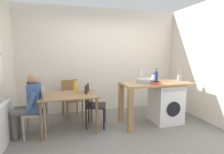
# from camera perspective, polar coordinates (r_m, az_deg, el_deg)

# --- Properties ---
(ground_plane) EXTENTS (5.46, 5.46, 0.00)m
(ground_plane) POSITION_cam_1_polar(r_m,az_deg,el_deg) (3.51, 3.26, -18.73)
(ground_plane) COLOR slate
(wall_back) EXTENTS (4.60, 0.10, 2.70)m
(wall_back) POSITION_cam_1_polar(r_m,az_deg,el_deg) (4.83, -3.33, 5.27)
(wall_back) COLOR silver
(wall_back) RESTS_ON ground_plane
(wall_counter_side) EXTENTS (0.10, 3.80, 2.70)m
(wall_counter_side) POSITION_cam_1_polar(r_m,az_deg,el_deg) (4.35, 31.39, 3.81)
(wall_counter_side) COLOR silver
(wall_counter_side) RESTS_ON ground_plane
(radiator) EXTENTS (0.10, 0.80, 0.70)m
(radiator) POSITION_cam_1_polar(r_m,az_deg,el_deg) (3.63, -31.28, -13.00)
(radiator) COLOR white
(radiator) RESTS_ON ground_plane
(dining_table) EXTENTS (1.10, 0.76, 0.74)m
(dining_table) POSITION_cam_1_polar(r_m,az_deg,el_deg) (3.71, -13.52, -6.86)
(dining_table) COLOR olive
(dining_table) RESTS_ON ground_plane
(chair_person_seat) EXTENTS (0.41, 0.41, 0.90)m
(chair_person_seat) POSITION_cam_1_polar(r_m,az_deg,el_deg) (3.67, -22.05, -9.58)
(chair_person_seat) COLOR gray
(chair_person_seat) RESTS_ON ground_plane
(chair_opposite) EXTENTS (0.50, 0.50, 0.90)m
(chair_opposite) POSITION_cam_1_polar(r_m,az_deg,el_deg) (3.85, -6.29, -8.20)
(chair_opposite) COLOR black
(chair_opposite) RESTS_ON ground_plane
(chair_spare_by_wall) EXTENTS (0.49, 0.49, 0.90)m
(chair_spare_by_wall) POSITION_cam_1_polar(r_m,az_deg,el_deg) (4.49, -12.80, -6.01)
(chair_spare_by_wall) COLOR olive
(chair_spare_by_wall) RESTS_ON ground_plane
(seated_person) EXTENTS (0.50, 0.51, 1.20)m
(seated_person) POSITION_cam_1_polar(r_m,az_deg,el_deg) (3.65, -24.70, -7.15)
(seated_person) COLOR #595651
(seated_person) RESTS_ON ground_plane
(kitchen_counter) EXTENTS (1.50, 0.68, 0.92)m
(kitchen_counter) POSITION_cam_1_polar(r_m,az_deg,el_deg) (3.96, 11.02, -4.08)
(kitchen_counter) COLOR tan
(kitchen_counter) RESTS_ON ground_plane
(washing_machine) EXTENTS (0.60, 0.61, 0.86)m
(washing_machine) POSITION_cam_1_polar(r_m,az_deg,el_deg) (4.26, 16.67, -7.98)
(washing_machine) COLOR white
(washing_machine) RESTS_ON ground_plane
(sink_basin) EXTENTS (0.38, 0.38, 0.09)m
(sink_basin) POSITION_cam_1_polar(r_m,az_deg,el_deg) (3.90, 10.42, -1.20)
(sink_basin) COLOR #9EA0A5
(sink_basin) RESTS_ON kitchen_counter
(tap) EXTENTS (0.02, 0.02, 0.28)m
(tap) POSITION_cam_1_polar(r_m,az_deg,el_deg) (4.05, 9.34, 0.52)
(tap) COLOR #B2B2B7
(tap) RESTS_ON kitchen_counter
(bottle_tall_green) EXTENTS (0.07, 0.07, 0.19)m
(bottle_tall_green) POSITION_cam_1_polar(r_m,az_deg,el_deg) (4.05, 12.96, -0.37)
(bottle_tall_green) COLOR silver
(bottle_tall_green) RESTS_ON kitchen_counter
(bottle_squat_brown) EXTENTS (0.08, 0.08, 0.30)m
(bottle_squat_brown) POSITION_cam_1_polar(r_m,az_deg,el_deg) (4.14, 13.84, 0.48)
(bottle_squat_brown) COLOR navy
(bottle_squat_brown) RESTS_ON kitchen_counter
(mixing_bowl) EXTENTS (0.20, 0.20, 0.06)m
(mixing_bowl) POSITION_cam_1_polar(r_m,az_deg,el_deg) (3.79, 13.74, -1.76)
(mixing_bowl) COLOR #D84C38
(mixing_bowl) RESTS_ON kitchen_counter
(utensil_crock) EXTENTS (0.11, 0.11, 0.30)m
(utensil_crock) POSITION_cam_1_polar(r_m,az_deg,el_deg) (4.40, 20.66, -0.23)
(utensil_crock) COLOR gray
(utensil_crock) RESTS_ON kitchen_counter
(vase) EXTENTS (0.09, 0.09, 0.24)m
(vase) POSITION_cam_1_polar(r_m,az_deg,el_deg) (3.76, -11.40, -3.17)
(vase) COLOR gold
(vase) RESTS_ON dining_table
(scissors) EXTENTS (0.15, 0.06, 0.01)m
(scissors) POSITION_cam_1_polar(r_m,az_deg,el_deg) (3.92, 13.84, -1.87)
(scissors) COLOR #B2B2B7
(scissors) RESTS_ON kitchen_counter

